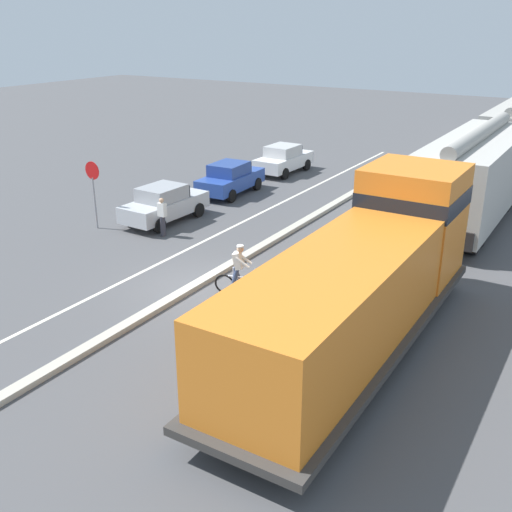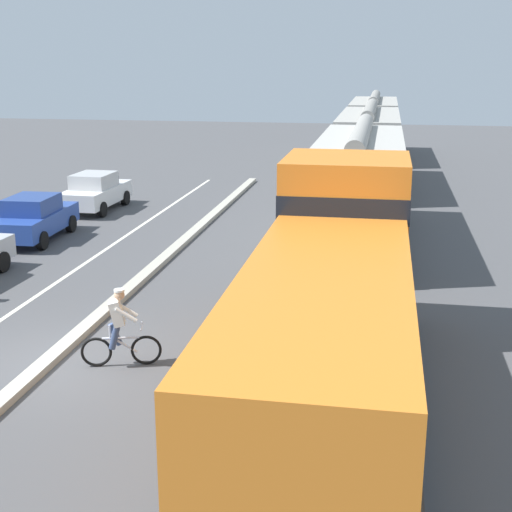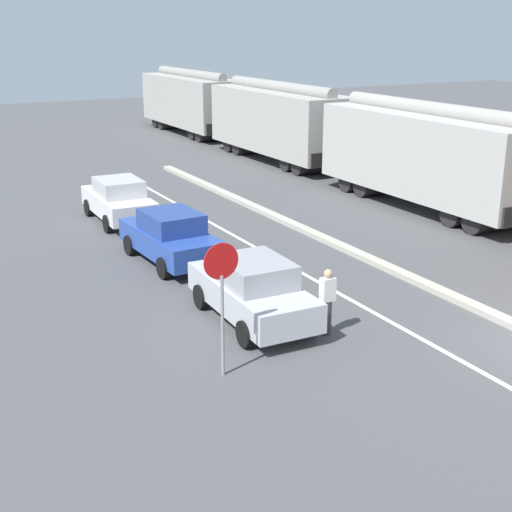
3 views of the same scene
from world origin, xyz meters
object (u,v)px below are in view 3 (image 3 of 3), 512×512
at_px(hopper_car_lead, 427,156).
at_px(hopper_car_trailing, 191,102).
at_px(parked_car_blue, 170,237).
at_px(hopper_car_middle, 279,122).
at_px(parked_car_white, 119,200).
at_px(stop_sign, 222,284).
at_px(pedestrian_by_cars, 327,301).
at_px(parked_car_silver, 252,290).

relative_size(hopper_car_lead, hopper_car_trailing, 1.00).
bearing_deg(parked_car_blue, hopper_car_trailing, 65.15).
relative_size(hopper_car_middle, parked_car_white, 2.51).
bearing_deg(hopper_car_middle, stop_sign, -122.85).
bearing_deg(parked_car_white, parked_car_blue, -91.18).
bearing_deg(parked_car_blue, pedestrian_by_cars, -79.92).
bearing_deg(stop_sign, parked_car_silver, 49.50).
relative_size(hopper_car_trailing, parked_car_silver, 2.50).
distance_m(parked_car_white, pedestrian_by_cars, 12.18).
distance_m(hopper_car_lead, hopper_car_trailing, 23.20).
relative_size(hopper_car_lead, hopper_car_middle, 1.00).
xyz_separation_m(hopper_car_middle, stop_sign, (-13.33, -20.64, -0.05)).
xyz_separation_m(parked_car_blue, pedestrian_by_cars, (1.20, -6.77, 0.03)).
xyz_separation_m(hopper_car_middle, parked_car_blue, (-11.48, -13.19, -1.26)).
distance_m(parked_car_blue, pedestrian_by_cars, 6.88).
bearing_deg(hopper_car_trailing, hopper_car_middle, -90.00).
xyz_separation_m(parked_car_white, pedestrian_by_cars, (1.09, -12.13, 0.03)).
distance_m(hopper_car_trailing, pedestrian_by_cars, 33.21).
distance_m(hopper_car_trailing, stop_sign, 34.88).
relative_size(hopper_car_lead, parked_car_blue, 2.48).
bearing_deg(hopper_car_trailing, pedestrian_by_cars, -108.03).
distance_m(hopper_car_trailing, parked_car_silver, 32.16).
height_order(parked_car_silver, parked_car_blue, same).
bearing_deg(parked_car_silver, hopper_car_middle, 58.17).
relative_size(parked_car_silver, pedestrian_by_cars, 2.62).
height_order(hopper_car_middle, hopper_car_trailing, same).
distance_m(hopper_car_lead, parked_car_silver, 13.38).
height_order(parked_car_white, stop_sign, stop_sign).
bearing_deg(stop_sign, hopper_car_lead, 34.14).
height_order(hopper_car_trailing, stop_sign, hopper_car_trailing).
bearing_deg(parked_car_silver, hopper_car_trailing, 69.14).
height_order(hopper_car_lead, parked_car_blue, hopper_car_lead).
relative_size(hopper_car_trailing, pedestrian_by_cars, 6.54).
distance_m(parked_car_silver, parked_car_blue, 5.24).
distance_m(hopper_car_lead, parked_car_white, 12.04).
relative_size(hopper_car_middle, parked_car_silver, 2.50).
relative_size(parked_car_blue, stop_sign, 1.48).
bearing_deg(hopper_car_trailing, hopper_car_lead, -90.00).
xyz_separation_m(hopper_car_middle, parked_car_silver, (-11.44, -18.43, -1.26)).
xyz_separation_m(parked_car_silver, parked_car_blue, (-0.04, 5.24, 0.00)).
height_order(stop_sign, pedestrian_by_cars, stop_sign).
bearing_deg(hopper_car_trailing, parked_car_blue, -114.85).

